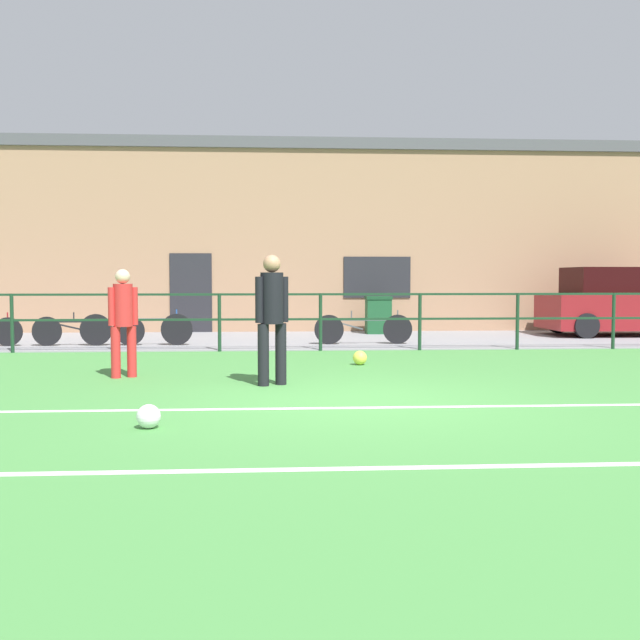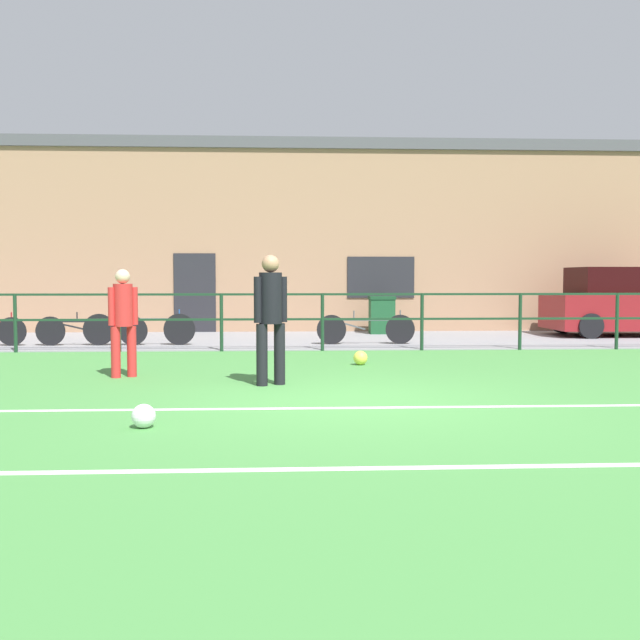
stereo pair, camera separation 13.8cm
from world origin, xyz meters
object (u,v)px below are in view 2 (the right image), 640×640
object	(u,v)px
trash_bin_0	(382,315)
soccer_ball_match	(360,358)
bicycle_parked_2	(366,329)
soccer_ball_spare	(144,416)
bicycle_parked_0	(139,329)
bicycle_parked_3	(91,330)
player_striker	(123,316)
parked_car_red	(627,303)
player_goalkeeper	(271,311)

from	to	relation	value
trash_bin_0	soccer_ball_match	bearing A→B (deg)	-100.76
soccer_ball_match	trash_bin_0	size ratio (longest dim) A/B	0.25
bicycle_parked_2	soccer_ball_spare	bearing A→B (deg)	-110.04
bicycle_parked_0	bicycle_parked_3	world-z (taller)	bicycle_parked_0
player_striker	parked_car_red	xyz separation A→B (m)	(10.87, 6.98, -0.08)
bicycle_parked_3	trash_bin_0	xyz separation A→B (m)	(6.61, 2.97, 0.16)
parked_car_red	trash_bin_0	size ratio (longest dim) A/B	4.09
soccer_ball_match	soccer_ball_spare	world-z (taller)	soccer_ball_match
bicycle_parked_2	soccer_ball_match	bearing A→B (deg)	-97.85
bicycle_parked_0	bicycle_parked_2	distance (m)	4.85
player_striker	soccer_ball_match	world-z (taller)	player_striker
soccer_ball_spare	bicycle_parked_2	xyz separation A→B (m)	(3.14, 8.62, 0.24)
trash_bin_0	soccer_ball_spare	bearing A→B (deg)	-108.59
bicycle_parked_0	trash_bin_0	xyz separation A→B (m)	(5.61, 2.97, 0.14)
soccer_ball_match	bicycle_parked_0	world-z (taller)	bicycle_parked_0
bicycle_parked_0	trash_bin_0	bearing A→B (deg)	27.89
parked_car_red	trash_bin_0	world-z (taller)	parked_car_red
soccer_ball_spare	bicycle_parked_3	xyz separation A→B (m)	(-2.71, 8.62, 0.23)
bicycle_parked_0	trash_bin_0	distance (m)	6.34
soccer_ball_match	soccer_ball_spare	bearing A→B (deg)	-117.86
soccer_ball_spare	trash_bin_0	world-z (taller)	trash_bin_0
bicycle_parked_2	bicycle_parked_3	size ratio (longest dim) A/B	0.91
player_striker	bicycle_parked_2	bearing A→B (deg)	23.66
bicycle_parked_3	trash_bin_0	bearing A→B (deg)	24.18
player_goalkeeper	player_striker	distance (m)	2.34
parked_car_red	trash_bin_0	bearing A→B (deg)	171.29
bicycle_parked_0	bicycle_parked_3	distance (m)	1.00
player_striker	soccer_ball_match	xyz separation A→B (m)	(3.62, 1.32, -0.78)
player_striker	soccer_ball_match	distance (m)	3.93
player_goalkeeper	bicycle_parked_2	bearing A→B (deg)	45.81
player_goalkeeper	trash_bin_0	bearing A→B (deg)	47.24
player_goalkeeper	soccer_ball_match	world-z (taller)	player_goalkeeper
player_goalkeeper	bicycle_parked_3	world-z (taller)	player_goalkeeper
player_goalkeeper	trash_bin_0	size ratio (longest dim) A/B	1.83
parked_car_red	bicycle_parked_2	distance (m)	7.07
player_goalkeeper	bicycle_parked_2	world-z (taller)	player_goalkeeper
player_striker	soccer_ball_spare	world-z (taller)	player_striker
parked_car_red	trash_bin_0	distance (m)	6.08
bicycle_parked_3	bicycle_parked_2	bearing A→B (deg)	0.00
trash_bin_0	bicycle_parked_0	bearing A→B (deg)	-152.11
player_goalkeeper	parked_car_red	xyz separation A→B (m)	(8.71, 7.88, -0.18)
parked_car_red	bicycle_parked_3	size ratio (longest dim) A/B	1.68
player_goalkeeper	bicycle_parked_0	bearing A→B (deg)	90.77
player_striker	trash_bin_0	size ratio (longest dim) A/B	1.64
parked_car_red	soccer_ball_spare	bearing A→B (deg)	-132.87
bicycle_parked_0	bicycle_parked_3	size ratio (longest dim) A/B	1.01
soccer_ball_match	parked_car_red	bearing A→B (deg)	37.97
player_goalkeeper	bicycle_parked_0	size ratio (longest dim) A/B	0.74
soccer_ball_spare	parked_car_red	distance (m)	14.56
parked_car_red	bicycle_parked_0	xyz separation A→B (m)	(-11.61, -2.05, -0.45)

